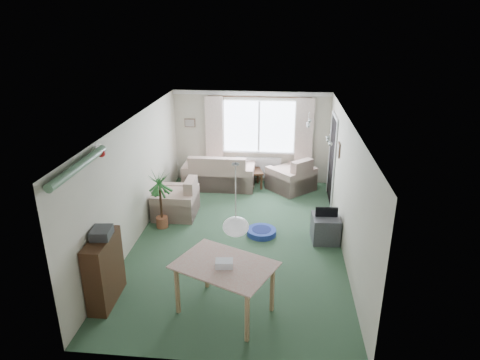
# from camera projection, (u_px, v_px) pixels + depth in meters

# --- Properties ---
(ground) EXTENTS (6.50, 6.50, 0.00)m
(ground) POSITION_uv_depth(u_px,v_px,m) (239.00, 239.00, 8.52)
(ground) COLOR #2C4A33
(window) EXTENTS (1.80, 0.03, 1.30)m
(window) POSITION_uv_depth(u_px,v_px,m) (259.00, 126.00, 10.95)
(window) COLOR white
(curtain_rod) EXTENTS (2.60, 0.03, 0.03)m
(curtain_rod) POSITION_uv_depth(u_px,v_px,m) (259.00, 97.00, 10.60)
(curtain_rod) COLOR black
(curtain_left) EXTENTS (0.45, 0.08, 2.00)m
(curtain_left) POSITION_uv_depth(u_px,v_px,m) (214.00, 135.00, 11.05)
(curtain_left) COLOR beige
(curtain_right) EXTENTS (0.45, 0.08, 2.00)m
(curtain_right) POSITION_uv_depth(u_px,v_px,m) (304.00, 137.00, 10.83)
(curtain_right) COLOR beige
(radiator) EXTENTS (1.20, 0.10, 0.55)m
(radiator) POSITION_uv_depth(u_px,v_px,m) (258.00, 167.00, 11.31)
(radiator) COLOR white
(doorway) EXTENTS (0.03, 0.95, 2.00)m
(doorway) POSITION_uv_depth(u_px,v_px,m) (332.00, 160.00, 10.01)
(doorway) COLOR black
(pendant_lamp) EXTENTS (0.36, 0.36, 0.36)m
(pendant_lamp) POSITION_uv_depth(u_px,v_px,m) (236.00, 227.00, 5.83)
(pendant_lamp) COLOR white
(tinsel_garland) EXTENTS (1.60, 1.60, 0.12)m
(tinsel_garland) POSITION_uv_depth(u_px,v_px,m) (79.00, 166.00, 5.73)
(tinsel_garland) COLOR #196626
(bauble_cluster_a) EXTENTS (0.20, 0.20, 0.20)m
(bauble_cluster_a) POSITION_uv_depth(u_px,v_px,m) (309.00, 121.00, 8.43)
(bauble_cluster_a) COLOR silver
(bauble_cluster_b) EXTENTS (0.20, 0.20, 0.20)m
(bauble_cluster_b) POSITION_uv_depth(u_px,v_px,m) (330.00, 138.00, 7.29)
(bauble_cluster_b) COLOR silver
(wall_picture_back) EXTENTS (0.28, 0.03, 0.22)m
(wall_picture_back) POSITION_uv_depth(u_px,v_px,m) (190.00, 123.00, 11.10)
(wall_picture_back) COLOR brown
(wall_picture_right) EXTENTS (0.03, 0.24, 0.30)m
(wall_picture_right) POSITION_uv_depth(u_px,v_px,m) (339.00, 150.00, 8.89)
(wall_picture_right) COLOR brown
(sofa) EXTENTS (1.80, 0.96, 0.90)m
(sofa) POSITION_uv_depth(u_px,v_px,m) (219.00, 170.00, 10.98)
(sofa) COLOR #B6AE8A
(sofa) RESTS_ON ground
(armchair_corner) EXTENTS (1.34, 1.34, 0.87)m
(armchair_corner) POSITION_uv_depth(u_px,v_px,m) (291.00, 173.00, 10.79)
(armchair_corner) COLOR beige
(armchair_corner) RESTS_ON ground
(armchair_left) EXTENTS (0.91, 0.96, 0.85)m
(armchair_left) POSITION_uv_depth(u_px,v_px,m) (175.00, 197.00, 9.42)
(armchair_left) COLOR beige
(armchair_left) RESTS_ON ground
(coffee_table) EXTENTS (1.09, 0.78, 0.44)m
(coffee_table) POSITION_uv_depth(u_px,v_px,m) (243.00, 179.00, 11.00)
(coffee_table) COLOR black
(coffee_table) RESTS_ON ground
(photo_frame) EXTENTS (0.12, 0.04, 0.16)m
(photo_frame) POSITION_uv_depth(u_px,v_px,m) (242.00, 168.00, 10.92)
(photo_frame) COLOR brown
(photo_frame) RESTS_ON coffee_table
(bookshelf) EXTENTS (0.31, 0.90, 1.09)m
(bookshelf) POSITION_uv_depth(u_px,v_px,m) (104.00, 270.00, 6.51)
(bookshelf) COLOR black
(bookshelf) RESTS_ON ground
(hifi_box) EXTENTS (0.32, 0.38, 0.14)m
(hifi_box) POSITION_uv_depth(u_px,v_px,m) (101.00, 233.00, 6.33)
(hifi_box) COLOR #313236
(hifi_box) RESTS_ON bookshelf
(houseplant) EXTENTS (0.56, 0.56, 1.22)m
(houseplant) POSITION_uv_depth(u_px,v_px,m) (161.00, 200.00, 8.79)
(houseplant) COLOR #1C5320
(houseplant) RESTS_ON ground
(dining_table) EXTENTS (1.52, 1.32, 0.80)m
(dining_table) POSITION_uv_depth(u_px,v_px,m) (225.00, 289.00, 6.30)
(dining_table) COLOR tan
(dining_table) RESTS_ON ground
(gift_box) EXTENTS (0.27, 0.21, 0.12)m
(gift_box) POSITION_uv_depth(u_px,v_px,m) (224.00, 264.00, 6.08)
(gift_box) COLOR white
(gift_box) RESTS_ON dining_table
(tv_cube) EXTENTS (0.55, 0.60, 0.52)m
(tv_cube) POSITION_uv_depth(u_px,v_px,m) (325.00, 228.00, 8.39)
(tv_cube) COLOR #37383C
(tv_cube) RESTS_ON ground
(pet_bed) EXTENTS (0.77, 0.77, 0.12)m
(pet_bed) POSITION_uv_depth(u_px,v_px,m) (262.00, 232.00, 8.67)
(pet_bed) COLOR #223F9E
(pet_bed) RESTS_ON ground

